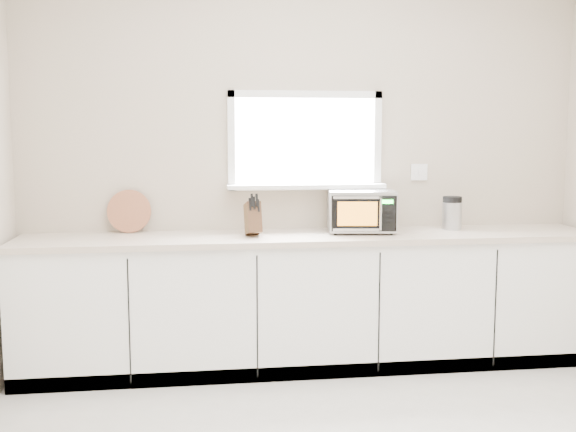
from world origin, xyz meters
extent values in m
cube|color=#B9A593|center=(0.00, 2.00, 1.35)|extent=(4.00, 0.02, 2.70)
cube|color=white|center=(0.00, 1.99, 1.55)|extent=(1.00, 0.02, 0.60)
cube|color=white|center=(0.00, 1.92, 1.23)|extent=(1.12, 0.16, 0.03)
cube|color=white|center=(0.00, 1.97, 1.88)|extent=(1.10, 0.04, 0.05)
cube|color=white|center=(0.00, 1.97, 1.23)|extent=(1.10, 0.04, 0.05)
cube|color=white|center=(-0.53, 1.97, 1.55)|extent=(0.05, 0.04, 0.70)
cube|color=white|center=(0.53, 1.97, 1.55)|extent=(0.05, 0.04, 0.70)
cube|color=white|center=(0.85, 1.99, 1.32)|extent=(0.12, 0.01, 0.12)
cube|color=white|center=(0.00, 1.70, 0.44)|extent=(3.92, 0.60, 0.88)
cube|color=beige|center=(0.00, 1.69, 0.90)|extent=(3.92, 0.64, 0.04)
cylinder|color=black|center=(0.15, 1.65, 0.93)|extent=(0.02, 0.02, 0.01)
cylinder|color=black|center=(0.19, 1.91, 0.93)|extent=(0.02, 0.02, 0.01)
cylinder|color=black|center=(0.53, 1.60, 0.93)|extent=(0.02, 0.02, 0.01)
cylinder|color=black|center=(0.56, 1.86, 0.93)|extent=(0.02, 0.02, 0.01)
cube|color=#A8ABAF|center=(0.36, 1.76, 1.07)|extent=(0.49, 0.40, 0.27)
cube|color=black|center=(0.34, 1.58, 1.07)|extent=(0.43, 0.07, 0.24)
cube|color=orange|center=(0.29, 1.58, 1.07)|extent=(0.26, 0.04, 0.16)
cylinder|color=silver|center=(0.44, 1.54, 1.07)|extent=(0.02, 0.02, 0.21)
cube|color=black|center=(0.49, 1.56, 1.07)|extent=(0.11, 0.02, 0.23)
cube|color=#19FF33|center=(0.49, 1.55, 1.15)|extent=(0.08, 0.01, 0.03)
cube|color=silver|center=(0.36, 1.76, 1.21)|extent=(0.49, 0.40, 0.01)
cube|color=#4C351B|center=(-0.40, 1.67, 1.04)|extent=(0.11, 0.21, 0.24)
cube|color=black|center=(-0.42, 1.62, 1.14)|extent=(0.02, 0.04, 0.09)
cube|color=black|center=(-0.40, 1.62, 1.15)|extent=(0.02, 0.04, 0.09)
cube|color=black|center=(-0.37, 1.63, 1.13)|extent=(0.02, 0.04, 0.09)
cube|color=black|center=(-0.41, 1.62, 1.16)|extent=(0.02, 0.04, 0.09)
cube|color=black|center=(-0.38, 1.63, 1.16)|extent=(0.02, 0.04, 0.09)
cylinder|color=#AF6744|center=(-1.23, 1.94, 1.07)|extent=(0.30, 0.07, 0.30)
cylinder|color=#A8ABAF|center=(1.03, 1.79, 1.02)|extent=(0.16, 0.16, 0.20)
cylinder|color=black|center=(1.03, 1.79, 1.14)|extent=(0.16, 0.16, 0.05)
camera|label=1|loc=(-0.77, -2.77, 1.60)|focal=42.00mm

